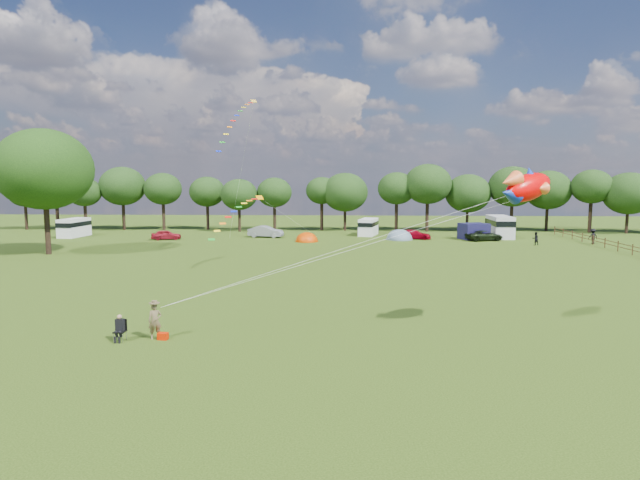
{
  "coord_description": "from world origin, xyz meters",
  "views": [
    {
      "loc": [
        1.61,
        -27.23,
        8.07
      ],
      "look_at": [
        0.0,
        8.0,
        4.0
      ],
      "focal_mm": 30.0,
      "sensor_mm": 36.0,
      "label": 1
    }
  ],
  "objects_px": {
    "campervan_d": "(500,226)",
    "big_tree": "(44,169)",
    "walker_b": "(593,236)",
    "car_a": "(166,235)",
    "campervan_c": "(368,226)",
    "fish_kite": "(525,187)",
    "campervan_a": "(74,227)",
    "car_b": "(266,232)",
    "kite_flyer": "(155,321)",
    "car_c": "(415,234)",
    "walker_a": "(535,239)",
    "car_d": "(484,236)",
    "tent_orange": "(307,241)",
    "tent_greyblue": "(399,239)",
    "camp_chair": "(120,325)"
  },
  "relations": [
    {
      "from": "big_tree",
      "to": "campervan_a",
      "type": "height_order",
      "value": "big_tree"
    },
    {
      "from": "big_tree",
      "to": "kite_flyer",
      "type": "distance_m",
      "value": 37.61
    },
    {
      "from": "car_c",
      "to": "car_d",
      "type": "distance_m",
      "value": 8.95
    },
    {
      "from": "walker_a",
      "to": "kite_flyer",
      "type": "bearing_deg",
      "value": 38.75
    },
    {
      "from": "car_d",
      "to": "campervan_c",
      "type": "distance_m",
      "value": 15.98
    },
    {
      "from": "campervan_c",
      "to": "camp_chair",
      "type": "distance_m",
      "value": 52.69
    },
    {
      "from": "big_tree",
      "to": "tent_greyblue",
      "type": "xyz_separation_m",
      "value": [
        38.93,
        15.66,
        -9.0
      ]
    },
    {
      "from": "kite_flyer",
      "to": "walker_a",
      "type": "height_order",
      "value": "kite_flyer"
    },
    {
      "from": "campervan_c",
      "to": "tent_greyblue",
      "type": "height_order",
      "value": "campervan_c"
    },
    {
      "from": "car_c",
      "to": "campervan_c",
      "type": "bearing_deg",
      "value": 61.99
    },
    {
      "from": "tent_greyblue",
      "to": "campervan_d",
      "type": "bearing_deg",
      "value": 12.01
    },
    {
      "from": "campervan_d",
      "to": "kite_flyer",
      "type": "distance_m",
      "value": 57.03
    },
    {
      "from": "car_c",
      "to": "walker_b",
      "type": "xyz_separation_m",
      "value": [
        21.38,
        -4.32,
        0.33
      ]
    },
    {
      "from": "big_tree",
      "to": "car_c",
      "type": "xyz_separation_m",
      "value": [
        41.01,
        16.27,
        -8.4
      ]
    },
    {
      "from": "car_c",
      "to": "campervan_c",
      "type": "relative_size",
      "value": 0.8
    },
    {
      "from": "car_b",
      "to": "walker_a",
      "type": "bearing_deg",
      "value": -93.01
    },
    {
      "from": "campervan_a",
      "to": "fish_kite",
      "type": "bearing_deg",
      "value": -129.57
    },
    {
      "from": "car_a",
      "to": "tent_orange",
      "type": "relative_size",
      "value": 1.2
    },
    {
      "from": "big_tree",
      "to": "car_d",
      "type": "distance_m",
      "value": 52.71
    },
    {
      "from": "car_b",
      "to": "kite_flyer",
      "type": "xyz_separation_m",
      "value": [
        1.28,
        -46.79,
        0.12
      ]
    },
    {
      "from": "tent_greyblue",
      "to": "kite_flyer",
      "type": "xyz_separation_m",
      "value": [
        -16.84,
        -45.01,
        0.89
      ]
    },
    {
      "from": "car_b",
      "to": "fish_kite",
      "type": "xyz_separation_m",
      "value": [
        19.92,
        -45.11,
        6.84
      ]
    },
    {
      "from": "big_tree",
      "to": "camp_chair",
      "type": "bearing_deg",
      "value": -55.49
    },
    {
      "from": "car_d",
      "to": "kite_flyer",
      "type": "relative_size",
      "value": 2.66
    },
    {
      "from": "campervan_a",
      "to": "tent_orange",
      "type": "distance_m",
      "value": 32.96
    },
    {
      "from": "big_tree",
      "to": "walker_b",
      "type": "distance_m",
      "value": 64.03
    },
    {
      "from": "big_tree",
      "to": "car_a",
      "type": "distance_m",
      "value": 18.25
    },
    {
      "from": "camp_chair",
      "to": "campervan_c",
      "type": "bearing_deg",
      "value": 76.82
    },
    {
      "from": "tent_orange",
      "to": "kite_flyer",
      "type": "bearing_deg",
      "value": -96.34
    },
    {
      "from": "walker_b",
      "to": "car_a",
      "type": "bearing_deg",
      "value": -14.99
    },
    {
      "from": "car_a",
      "to": "car_c",
      "type": "bearing_deg",
      "value": -100.41
    },
    {
      "from": "campervan_a",
      "to": "campervan_d",
      "type": "xyz_separation_m",
      "value": [
        58.8,
        1.64,
        0.23
      ]
    },
    {
      "from": "campervan_d",
      "to": "big_tree",
      "type": "bearing_deg",
      "value": 110.65
    },
    {
      "from": "car_c",
      "to": "car_b",
      "type": "bearing_deg",
      "value": 96.19
    },
    {
      "from": "campervan_a",
      "to": "tent_greyblue",
      "type": "relative_size",
      "value": 1.35
    },
    {
      "from": "car_c",
      "to": "walker_a",
      "type": "relative_size",
      "value": 2.56
    },
    {
      "from": "tent_orange",
      "to": "walker_b",
      "type": "xyz_separation_m",
      "value": [
        35.61,
        -0.98,
        0.93
      ]
    },
    {
      "from": "campervan_c",
      "to": "tent_orange",
      "type": "xyz_separation_m",
      "value": [
        -8.25,
        -7.93,
        -1.26
      ]
    },
    {
      "from": "campervan_d",
      "to": "walker_a",
      "type": "distance_m",
      "value": 8.6
    },
    {
      "from": "campervan_c",
      "to": "camp_chair",
      "type": "height_order",
      "value": "campervan_c"
    },
    {
      "from": "camp_chair",
      "to": "walker_b",
      "type": "xyz_separation_m",
      "value": [
        41.92,
        41.72,
        0.14
      ]
    },
    {
      "from": "big_tree",
      "to": "campervan_c",
      "type": "height_order",
      "value": "big_tree"
    },
    {
      "from": "campervan_c",
      "to": "fish_kite",
      "type": "distance_m",
      "value": 49.26
    },
    {
      "from": "car_b",
      "to": "car_c",
      "type": "distance_m",
      "value": 20.24
    },
    {
      "from": "campervan_d",
      "to": "walker_a",
      "type": "xyz_separation_m",
      "value": [
        1.91,
        -8.35,
        -0.79
      ]
    },
    {
      "from": "big_tree",
      "to": "campervan_a",
      "type": "relative_size",
      "value": 2.48
    },
    {
      "from": "campervan_a",
      "to": "fish_kite",
      "type": "height_order",
      "value": "fish_kite"
    },
    {
      "from": "big_tree",
      "to": "kite_flyer",
      "type": "xyz_separation_m",
      "value": [
        22.08,
        -29.35,
        -8.11
      ]
    },
    {
      "from": "car_b",
      "to": "campervan_c",
      "type": "bearing_deg",
      "value": -67.61
    },
    {
      "from": "car_d",
      "to": "fish_kite",
      "type": "xyz_separation_m",
      "value": [
        -9.13,
        -42.58,
        6.97
      ]
    }
  ]
}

